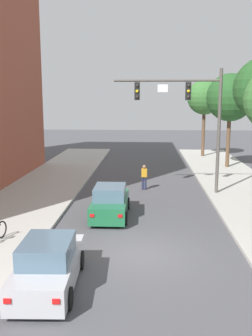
# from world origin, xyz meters

# --- Properties ---
(ground_plane) EXTENTS (120.00, 120.00, 0.00)m
(ground_plane) POSITION_xyz_m (0.00, 0.00, 0.00)
(ground_plane) COLOR #4C4C51
(traffic_signal_mast) EXTENTS (6.44, 0.38, 7.50)m
(traffic_signal_mast) POSITION_xyz_m (2.79, 9.44, 5.34)
(traffic_signal_mast) COLOR #514C47
(traffic_signal_mast) RESTS_ON sidewalk_right
(car_lead_green) EXTENTS (1.86, 4.25, 1.60)m
(car_lead_green) POSITION_xyz_m (-1.55, 4.68, 0.72)
(car_lead_green) COLOR #1E663D
(car_lead_green) RESTS_ON ground
(car_following_silver) EXTENTS (1.97, 4.30, 1.60)m
(car_following_silver) POSITION_xyz_m (-2.76, -2.76, 0.72)
(car_following_silver) COLOR #B7B7BC
(car_following_silver) RESTS_ON ground
(pedestrian_crossing_road) EXTENTS (0.36, 0.22, 1.64)m
(pedestrian_crossing_road) POSITION_xyz_m (0.11, 10.58, 0.91)
(pedestrian_crossing_road) COLOR #232847
(pedestrian_crossing_road) RESTS_ON ground
(street_tree_third) EXTENTS (3.96, 3.96, 7.84)m
(street_tree_third) POSITION_xyz_m (7.15, 18.73, 5.98)
(street_tree_third) COLOR brown
(street_tree_third) RESTS_ON sidewalk_right
(street_tree_farthest) EXTENTS (3.46, 3.46, 7.65)m
(street_tree_farthest) POSITION_xyz_m (5.95, 25.05, 6.03)
(street_tree_farthest) COLOR brown
(street_tree_farthest) RESTS_ON sidewalk_right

